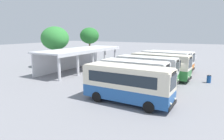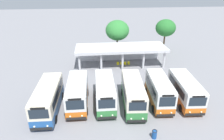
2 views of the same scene
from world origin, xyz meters
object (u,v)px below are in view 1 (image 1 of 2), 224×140
object	(u,v)px
parked_car_flank	(184,56)
waiting_chair_fourth_seat	(91,66)
city_bus_nearest_orange	(127,83)
city_bus_far_end_green	(170,60)
city_bus_fifth_blue	(165,62)
city_bus_middle_cream	(146,69)
city_bus_second_in_row	(134,75)
city_bus_fourth_amber	(160,65)
waiting_chair_middle_seat	(89,67)
litter_bin_apron	(209,79)
waiting_chair_end_by_column	(84,68)
waiting_chair_second_from_end	(87,67)

from	to	relation	value
parked_car_flank	waiting_chair_fourth_seat	world-z (taller)	parked_car_flank
city_bus_nearest_orange	city_bus_far_end_green	bearing A→B (deg)	0.89
city_bus_far_end_green	waiting_chair_fourth_seat	bearing A→B (deg)	113.29
city_bus_fifth_blue	city_bus_middle_cream	bearing A→B (deg)	176.90
city_bus_second_in_row	city_bus_fourth_amber	size ratio (longest dim) A/B	0.91
waiting_chair_middle_seat	city_bus_nearest_orange	bearing A→B (deg)	-132.82
city_bus_fourth_amber	litter_bin_apron	bearing A→B (deg)	-79.56
city_bus_fifth_blue	city_bus_nearest_orange	bearing A→B (deg)	-178.66
city_bus_second_in_row	city_bus_middle_cream	distance (m)	3.31
waiting_chair_middle_seat	litter_bin_apron	bearing A→B (deg)	-89.87
city_bus_nearest_orange	waiting_chair_middle_seat	distance (m)	16.14
parked_car_flank	waiting_chair_fourth_seat	distance (m)	22.55
waiting_chair_end_by_column	waiting_chair_second_from_end	distance (m)	0.64
city_bus_nearest_orange	city_bus_fifth_blue	bearing A→B (deg)	1.34
city_bus_fourth_amber	waiting_chair_middle_seat	xyz separation A→B (m)	(1.00, 11.76, -1.26)
city_bus_far_end_green	parked_car_flank	bearing A→B (deg)	1.03
waiting_chair_second_from_end	waiting_chair_middle_seat	xyz separation A→B (m)	(0.64, -0.02, 0.00)
city_bus_fourth_amber	city_bus_far_end_green	size ratio (longest dim) A/B	1.07
city_bus_middle_cream	city_bus_fourth_amber	xyz separation A→B (m)	(3.31, -0.63, 0.01)
city_bus_fifth_blue	litter_bin_apron	xyz separation A→B (m)	(-2.27, -5.91, -1.34)
parked_car_flank	waiting_chair_middle_seat	xyz separation A→B (m)	(-20.15, 11.28, -0.31)
city_bus_middle_cream	city_bus_second_in_row	bearing A→B (deg)	177.33
waiting_chair_end_by_column	parked_car_flank	bearing A→B (deg)	-27.83
city_bus_second_in_row	waiting_chair_end_by_column	bearing A→B (deg)	60.02
waiting_chair_end_by_column	city_bus_fourth_amber	bearing A→B (deg)	-88.67
city_bus_second_in_row	waiting_chair_second_from_end	size ratio (longest dim) A/B	7.94
city_bus_second_in_row	waiting_chair_middle_seat	distance (m)	13.42
waiting_chair_second_from_end	waiting_chair_fourth_seat	world-z (taller)	same
city_bus_second_in_row	waiting_chair_end_by_column	world-z (taller)	city_bus_second_in_row
city_bus_second_in_row	city_bus_far_end_green	distance (m)	13.26
waiting_chair_end_by_column	waiting_chair_middle_seat	distance (m)	1.28
waiting_chair_end_by_column	waiting_chair_middle_seat	xyz separation A→B (m)	(1.28, -0.03, 0.00)
city_bus_nearest_orange	litter_bin_apron	xyz separation A→B (m)	(10.97, -5.60, -1.31)
city_bus_nearest_orange	city_bus_second_in_row	world-z (taller)	city_bus_nearest_orange
city_bus_middle_cream	city_bus_fifth_blue	xyz separation A→B (m)	(6.62, -0.36, 0.02)
waiting_chair_fourth_seat	city_bus_middle_cream	bearing A→B (deg)	-113.90
city_bus_second_in_row	waiting_chair_fourth_seat	size ratio (longest dim) A/B	7.94
city_bus_middle_cream	parked_car_flank	size ratio (longest dim) A/B	1.52
city_bus_second_in_row	city_bus_fourth_amber	distance (m)	6.67
city_bus_far_end_green	waiting_chair_fourth_seat	distance (m)	12.66
city_bus_fifth_blue	waiting_chair_fourth_seat	distance (m)	11.72
city_bus_nearest_orange	city_bus_fourth_amber	bearing A→B (deg)	0.24
city_bus_second_in_row	waiting_chair_middle_seat	xyz separation A→B (m)	(7.62, 10.98, -1.23)
city_bus_nearest_orange	waiting_chair_fourth_seat	bearing A→B (deg)	45.65
city_bus_far_end_green	waiting_chair_end_by_column	size ratio (longest dim) A/B	8.17
city_bus_middle_cream	city_bus_fifth_blue	size ratio (longest dim) A/B	1.04
city_bus_nearest_orange	city_bus_middle_cream	bearing A→B (deg)	5.77
waiting_chair_end_by_column	city_bus_fifth_blue	bearing A→B (deg)	-72.71
city_bus_far_end_green	city_bus_middle_cream	bearing A→B (deg)	177.63
city_bus_nearest_orange	parked_car_flank	bearing A→B (deg)	0.96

